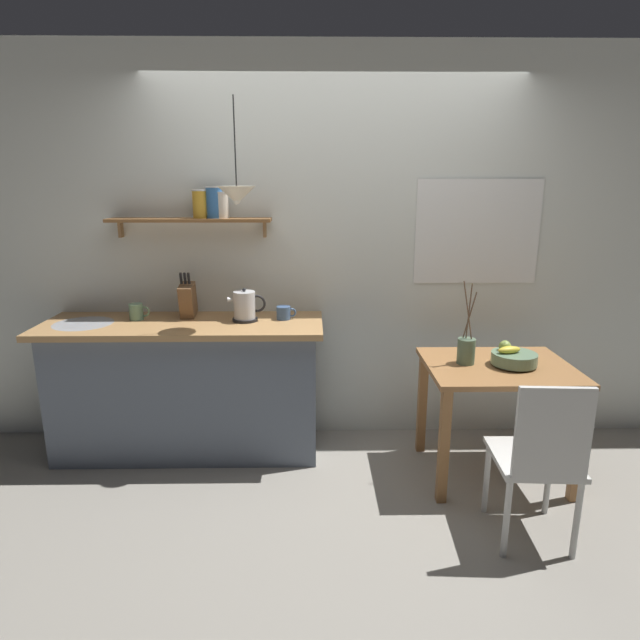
{
  "coord_description": "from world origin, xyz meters",
  "views": [
    {
      "loc": [
        -0.16,
        -3.12,
        1.82
      ],
      "look_at": [
        -0.1,
        0.25,
        0.95
      ],
      "focal_mm": 30.29,
      "sensor_mm": 36.0,
      "label": 1
    }
  ],
  "objects_px": {
    "coffee_mug_by_sink": "(137,312)",
    "coffee_mug_spare": "(284,313)",
    "dining_table": "(497,384)",
    "fruit_bowl": "(513,357)",
    "knife_block": "(188,300)",
    "electric_kettle": "(245,306)",
    "pendant_lamp": "(237,195)",
    "twig_vase": "(466,350)",
    "dining_chair_near": "(540,455)"
  },
  "relations": [
    {
      "from": "dining_chair_near",
      "to": "fruit_bowl",
      "type": "bearing_deg",
      "value": 82.72
    },
    {
      "from": "dining_table",
      "to": "coffee_mug_spare",
      "type": "relative_size",
      "value": 6.66
    },
    {
      "from": "coffee_mug_by_sink",
      "to": "pendant_lamp",
      "type": "bearing_deg",
      "value": -16.22
    },
    {
      "from": "fruit_bowl",
      "to": "electric_kettle",
      "type": "relative_size",
      "value": 1.08
    },
    {
      "from": "twig_vase",
      "to": "electric_kettle",
      "type": "relative_size",
      "value": 2.07
    },
    {
      "from": "fruit_bowl",
      "to": "pendant_lamp",
      "type": "bearing_deg",
      "value": 172.81
    },
    {
      "from": "dining_table",
      "to": "electric_kettle",
      "type": "height_order",
      "value": "electric_kettle"
    },
    {
      "from": "dining_table",
      "to": "coffee_mug_spare",
      "type": "height_order",
      "value": "coffee_mug_spare"
    },
    {
      "from": "fruit_bowl",
      "to": "knife_block",
      "type": "bearing_deg",
      "value": 167.04
    },
    {
      "from": "twig_vase",
      "to": "coffee_mug_by_sink",
      "type": "distance_m",
      "value": 2.14
    },
    {
      "from": "knife_block",
      "to": "pendant_lamp",
      "type": "relative_size",
      "value": 0.52
    },
    {
      "from": "pendant_lamp",
      "to": "twig_vase",
      "type": "bearing_deg",
      "value": -6.54
    },
    {
      "from": "knife_block",
      "to": "coffee_mug_by_sink",
      "type": "distance_m",
      "value": 0.34
    },
    {
      "from": "coffee_mug_by_sink",
      "to": "coffee_mug_spare",
      "type": "bearing_deg",
      "value": -0.03
    },
    {
      "from": "dining_chair_near",
      "to": "knife_block",
      "type": "height_order",
      "value": "knife_block"
    },
    {
      "from": "fruit_bowl",
      "to": "electric_kettle",
      "type": "bearing_deg",
      "value": 167.09
    },
    {
      "from": "fruit_bowl",
      "to": "coffee_mug_by_sink",
      "type": "relative_size",
      "value": 1.99
    },
    {
      "from": "dining_chair_near",
      "to": "electric_kettle",
      "type": "xyz_separation_m",
      "value": [
        -1.57,
        1.05,
        0.52
      ]
    },
    {
      "from": "fruit_bowl",
      "to": "pendant_lamp",
      "type": "height_order",
      "value": "pendant_lamp"
    },
    {
      "from": "dining_table",
      "to": "coffee_mug_by_sink",
      "type": "xyz_separation_m",
      "value": [
        -2.3,
        0.4,
        0.37
      ]
    },
    {
      "from": "electric_kettle",
      "to": "coffee_mug_spare",
      "type": "distance_m",
      "value": 0.26
    },
    {
      "from": "electric_kettle",
      "to": "coffee_mug_by_sink",
      "type": "height_order",
      "value": "electric_kettle"
    },
    {
      "from": "dining_table",
      "to": "coffee_mug_by_sink",
      "type": "bearing_deg",
      "value": 170.24
    },
    {
      "from": "fruit_bowl",
      "to": "knife_block",
      "type": "relative_size",
      "value": 0.85
    },
    {
      "from": "fruit_bowl",
      "to": "twig_vase",
      "type": "distance_m",
      "value": 0.28
    },
    {
      "from": "coffee_mug_spare",
      "to": "dining_table",
      "type": "bearing_deg",
      "value": -16.61
    },
    {
      "from": "coffee_mug_by_sink",
      "to": "dining_table",
      "type": "bearing_deg",
      "value": -9.76
    },
    {
      "from": "twig_vase",
      "to": "knife_block",
      "type": "xyz_separation_m",
      "value": [
        -1.77,
        0.42,
        0.23
      ]
    },
    {
      "from": "dining_table",
      "to": "coffee_mug_spare",
      "type": "distance_m",
      "value": 1.43
    },
    {
      "from": "pendant_lamp",
      "to": "coffee_mug_by_sink",
      "type": "bearing_deg",
      "value": 163.78
    },
    {
      "from": "twig_vase",
      "to": "coffee_mug_spare",
      "type": "distance_m",
      "value": 1.19
    },
    {
      "from": "coffee_mug_spare",
      "to": "fruit_bowl",
      "type": "bearing_deg",
      "value": -16.61
    },
    {
      "from": "dining_table",
      "to": "electric_kettle",
      "type": "distance_m",
      "value": 1.67
    },
    {
      "from": "twig_vase",
      "to": "electric_kettle",
      "type": "bearing_deg",
      "value": 166.6
    },
    {
      "from": "dining_table",
      "to": "coffee_mug_by_sink",
      "type": "distance_m",
      "value": 2.37
    },
    {
      "from": "dining_chair_near",
      "to": "electric_kettle",
      "type": "distance_m",
      "value": 1.96
    },
    {
      "from": "dining_chair_near",
      "to": "twig_vase",
      "type": "distance_m",
      "value": 0.81
    },
    {
      "from": "fruit_bowl",
      "to": "coffee_mug_spare",
      "type": "relative_size",
      "value": 2.04
    },
    {
      "from": "dining_table",
      "to": "knife_block",
      "type": "bearing_deg",
      "value": 167.18
    },
    {
      "from": "coffee_mug_by_sink",
      "to": "knife_block",
      "type": "bearing_deg",
      "value": 9.07
    },
    {
      "from": "electric_kettle",
      "to": "coffee_mug_spare",
      "type": "bearing_deg",
      "value": 8.75
    },
    {
      "from": "fruit_bowl",
      "to": "electric_kettle",
      "type": "height_order",
      "value": "electric_kettle"
    },
    {
      "from": "dining_table",
      "to": "fruit_bowl",
      "type": "height_order",
      "value": "fruit_bowl"
    },
    {
      "from": "dining_chair_near",
      "to": "dining_table",
      "type": "bearing_deg",
      "value": 89.08
    },
    {
      "from": "twig_vase",
      "to": "coffee_mug_by_sink",
      "type": "relative_size",
      "value": 3.81
    },
    {
      "from": "pendant_lamp",
      "to": "fruit_bowl",
      "type": "bearing_deg",
      "value": -7.19
    },
    {
      "from": "coffee_mug_by_sink",
      "to": "coffee_mug_spare",
      "type": "height_order",
      "value": "coffee_mug_by_sink"
    },
    {
      "from": "fruit_bowl",
      "to": "knife_block",
      "type": "distance_m",
      "value": 2.12
    },
    {
      "from": "dining_table",
      "to": "knife_block",
      "type": "distance_m",
      "value": 2.07
    },
    {
      "from": "electric_kettle",
      "to": "coffee_mug_spare",
      "type": "height_order",
      "value": "electric_kettle"
    }
  ]
}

